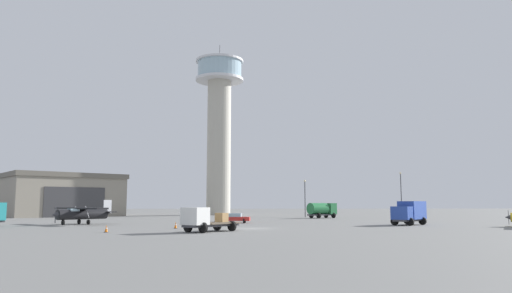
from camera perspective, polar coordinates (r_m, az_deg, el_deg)
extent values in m
plane|color=slate|center=(52.70, -0.64, -9.92)|extent=(400.00, 400.00, 0.00)
cylinder|color=#B2AD9E|center=(115.05, -4.52, -0.05)|extent=(5.78, 5.78, 32.94)
cylinder|color=silver|center=(118.23, -4.45, 8.04)|extent=(11.80, 11.80, 0.60)
cylinder|color=#99B7C6|center=(118.87, -4.44, 9.15)|extent=(10.85, 10.85, 4.17)
cylinder|color=silver|center=(119.54, -4.43, 10.23)|extent=(11.80, 11.80, 0.50)
cylinder|color=#38383D|center=(120.22, -4.42, 11.25)|extent=(0.16, 0.16, 4.00)
cube|color=gray|center=(111.48, -22.49, -5.73)|extent=(28.12, 26.99, 8.10)
cube|color=#625C52|center=(111.63, -22.38, -3.40)|extent=(28.96, 27.83, 1.00)
cube|color=#38383A|center=(103.29, -21.09, -6.31)|extent=(10.00, 7.39, 6.07)
cylinder|color=black|center=(66.96, -20.30, -7.71)|extent=(5.73, 5.83, 1.36)
cone|color=#38383D|center=(65.26, -23.15, -7.62)|extent=(1.37, 1.37, 0.95)
cube|color=#38383D|center=(65.26, -23.15, -7.62)|extent=(0.12, 0.12, 2.08)
cube|color=black|center=(66.79, -20.52, -7.03)|extent=(8.97, 8.80, 0.22)
cylinder|color=#B7BABF|center=(68.34, -21.25, -7.36)|extent=(0.83, 0.81, 1.48)
cylinder|color=#B7BABF|center=(65.27, -19.80, -7.47)|extent=(0.83, 0.81, 1.48)
cube|color=#99B7C6|center=(66.33, -21.29, -7.36)|extent=(1.62, 1.62, 0.77)
cone|color=black|center=(68.82, -17.60, -7.69)|extent=(1.80, 1.81, 1.02)
cube|color=#B7BABF|center=(68.81, -17.58, -6.97)|extent=(0.93, 0.95, 1.86)
cube|color=black|center=(68.82, -17.60, -7.56)|extent=(3.03, 2.99, 0.11)
cylinder|color=black|center=(65.76, -22.36, -8.52)|extent=(0.60, 0.59, 0.66)
cylinder|color=black|center=(68.15, -20.67, -8.52)|extent=(0.60, 0.59, 0.66)
cylinder|color=black|center=(66.05, -19.66, -8.63)|extent=(0.60, 0.59, 0.66)
cone|color=#38383D|center=(64.72, 28.29, -7.57)|extent=(1.10, 1.09, 0.78)
cube|color=#38383D|center=(64.72, 28.29, -7.57)|extent=(0.09, 0.10, 1.71)
cube|color=#38383D|center=(90.82, 7.99, -8.20)|extent=(5.95, 4.71, 0.24)
cube|color=#287A42|center=(92.30, 8.94, -7.45)|extent=(2.60, 2.77, 2.07)
cube|color=#99B7C6|center=(92.84, 9.27, -7.18)|extent=(1.09, 1.63, 1.04)
cylinder|color=#287A42|center=(90.12, 7.53, -7.47)|extent=(4.48, 3.93, 2.11)
cylinder|color=black|center=(92.99, 8.48, -8.24)|extent=(0.77, 0.99, 1.00)
cylinder|color=black|center=(91.58, 9.37, -8.24)|extent=(0.77, 0.99, 1.00)
cylinder|color=black|center=(90.32, 6.72, -8.31)|extent=(0.77, 0.99, 1.00)
cylinder|color=black|center=(88.87, 7.61, -8.32)|extent=(0.77, 0.99, 1.00)
cube|color=#38383D|center=(64.20, 18.08, -8.49)|extent=(5.33, 5.19, 0.24)
cube|color=#2847A8|center=(62.36, 17.25, -7.71)|extent=(2.72, 2.74, 1.64)
cube|color=#99B7C6|center=(61.70, 16.95, -7.43)|extent=(1.40, 1.47, 0.82)
cube|color=#2847A8|center=(65.02, 18.39, -7.33)|extent=(4.29, 4.24, 2.31)
cylinder|color=black|center=(61.99, 18.18, -8.67)|extent=(0.89, 0.91, 1.00)
cylinder|color=black|center=(62.89, 16.46, -8.70)|extent=(0.89, 0.91, 1.00)
cylinder|color=black|center=(65.31, 19.54, -8.51)|extent=(0.89, 0.91, 1.00)
cylinder|color=black|center=(66.17, 17.89, -8.55)|extent=(0.89, 0.91, 1.00)
cube|color=#38383D|center=(47.21, -5.41, -9.48)|extent=(5.56, 5.90, 0.24)
cube|color=white|center=(45.56, -7.40, -8.37)|extent=(2.87, 2.83, 1.64)
cube|color=#99B7C6|center=(44.99, -8.15, -7.96)|extent=(1.49, 1.35, 0.82)
cube|color=brown|center=(47.95, -4.55, -9.21)|extent=(4.52, 4.67, 0.16)
cube|color=#997547|center=(48.24, -4.19, -8.57)|extent=(1.40, 1.40, 0.90)
cylinder|color=black|center=(44.92, -6.44, -9.76)|extent=(0.93, 0.87, 1.00)
cylinder|color=black|center=(46.38, -8.25, -9.64)|extent=(0.93, 0.87, 1.00)
cylinder|color=black|center=(47.91, -2.93, -9.61)|extent=(0.93, 0.87, 1.00)
cylinder|color=black|center=(49.28, -4.74, -9.52)|extent=(0.93, 0.87, 1.00)
cube|color=red|center=(67.62, -2.66, -8.75)|extent=(4.68, 2.40, 0.55)
cube|color=#99B7C6|center=(67.64, -2.85, -8.30)|extent=(2.71, 1.93, 0.50)
cylinder|color=black|center=(68.25, -1.33, -8.97)|extent=(0.27, 0.66, 0.64)
cylinder|color=black|center=(66.65, -1.49, -9.01)|extent=(0.27, 0.66, 0.64)
cylinder|color=black|center=(68.64, -3.81, -8.94)|extent=(0.27, 0.66, 0.64)
cylinder|color=black|center=(67.06, -4.02, -8.99)|extent=(0.27, 0.66, 0.64)
cylinder|color=#38383D|center=(105.40, 17.20, -5.66)|extent=(0.18, 0.18, 9.01)
sphere|color=#F9E5B2|center=(105.59, 17.11, -3.10)|extent=(0.44, 0.44, 0.44)
cylinder|color=#38383D|center=(97.84, 5.97, -6.40)|extent=(0.18, 0.18, 7.18)
sphere|color=#F9E5B2|center=(97.94, 5.94, -4.17)|extent=(0.44, 0.44, 0.44)
cube|color=black|center=(48.07, -17.72, -9.86)|extent=(0.36, 0.36, 0.04)
cone|color=orange|center=(48.05, -17.70, -9.45)|extent=(0.30, 0.30, 0.65)
cylinder|color=white|center=(48.05, -17.70, -9.41)|extent=(0.21, 0.21, 0.08)
cube|color=black|center=(53.53, -9.73, -9.75)|extent=(0.36, 0.36, 0.04)
cone|color=orange|center=(53.52, -9.72, -9.37)|extent=(0.30, 0.30, 0.68)
cylinder|color=white|center=(53.52, -9.72, -9.33)|extent=(0.21, 0.21, 0.08)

